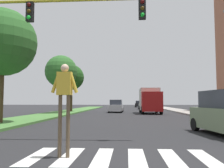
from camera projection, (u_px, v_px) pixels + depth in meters
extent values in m
plane|color=#262628|center=(125.00, 113.00, 29.16)|extent=(140.00, 140.00, 0.00)
cube|color=silver|center=(37.00, 156.00, 6.39)|extent=(0.45, 2.20, 0.01)
cube|color=silver|center=(70.00, 156.00, 6.33)|extent=(0.45, 2.20, 0.01)
cube|color=silver|center=(103.00, 157.00, 6.28)|extent=(0.45, 2.20, 0.01)
cube|color=silver|center=(137.00, 157.00, 6.22)|extent=(0.45, 2.20, 0.01)
cube|color=silver|center=(171.00, 158.00, 6.16)|extent=(0.45, 2.20, 0.01)
cube|color=silver|center=(206.00, 158.00, 6.11)|extent=(0.45, 2.20, 0.01)
cube|color=#477A38|center=(60.00, 113.00, 27.67)|extent=(3.67, 64.00, 0.15)
cylinder|color=#4C3823|center=(1.00, 92.00, 14.88)|extent=(0.36, 0.36, 3.83)
sphere|color=#2D6628|center=(2.00, 42.00, 15.12)|extent=(4.35, 4.35, 4.35)
cylinder|color=#4C3823|center=(61.00, 97.00, 27.50)|extent=(0.36, 0.36, 3.74)
sphere|color=#2D6628|center=(61.00, 71.00, 27.72)|extent=(3.77, 3.77, 3.77)
cylinder|color=#4C3823|center=(71.00, 98.00, 31.79)|extent=(0.36, 0.36, 3.56)
sphere|color=#1E4C19|center=(71.00, 77.00, 31.99)|extent=(3.43, 3.43, 3.43)
cube|color=#9E9991|center=(197.00, 114.00, 26.66)|extent=(3.00, 64.00, 0.15)
cylinder|color=gold|center=(70.00, 0.00, 9.47)|extent=(8.25, 0.12, 0.12)
cube|color=black|center=(30.00, 12.00, 9.54)|extent=(0.28, 0.20, 0.80)
sphere|color=#4C0C0C|center=(29.00, 5.00, 9.44)|extent=(0.16, 0.16, 0.16)
sphere|color=#4C380F|center=(29.00, 11.00, 9.43)|extent=(0.16, 0.16, 0.16)
sphere|color=#19D833|center=(29.00, 17.00, 9.41)|extent=(0.16, 0.16, 0.16)
cube|color=black|center=(142.00, 9.00, 9.26)|extent=(0.28, 0.20, 0.80)
sphere|color=#4C0C0C|center=(142.00, 2.00, 9.16)|extent=(0.16, 0.16, 0.16)
sphere|color=#4C380F|center=(142.00, 8.00, 9.14)|extent=(0.16, 0.16, 0.16)
sphere|color=#19D833|center=(142.00, 15.00, 9.12)|extent=(0.16, 0.16, 0.16)
cylinder|color=brown|center=(68.00, 126.00, 6.24)|extent=(0.10, 0.10, 1.65)
cylinder|color=brown|center=(60.00, 126.00, 6.26)|extent=(0.10, 0.10, 1.65)
cube|color=gold|center=(65.00, 84.00, 6.34)|extent=(0.39, 0.25, 0.62)
cylinder|color=gold|center=(73.00, 82.00, 6.32)|extent=(0.27, 0.10, 0.58)
cylinder|color=gold|center=(56.00, 82.00, 6.36)|extent=(0.27, 0.10, 0.58)
sphere|color=beige|center=(65.00, 68.00, 6.37)|extent=(0.23, 0.23, 0.22)
cylinder|color=black|center=(195.00, 124.00, 11.81)|extent=(0.31, 0.66, 0.64)
cube|color=#B7B7BC|center=(116.00, 108.00, 31.72)|extent=(1.85, 4.41, 0.81)
cube|color=#2D333D|center=(116.00, 102.00, 31.56)|extent=(1.58, 2.00, 0.66)
cylinder|color=black|center=(112.00, 109.00, 33.49)|extent=(0.24, 0.65, 0.64)
cylinder|color=black|center=(123.00, 109.00, 33.35)|extent=(0.24, 0.65, 0.64)
cylinder|color=black|center=(109.00, 110.00, 30.05)|extent=(0.24, 0.65, 0.64)
cylinder|color=black|center=(121.00, 110.00, 29.91)|extent=(0.24, 0.65, 0.64)
cube|color=#474C51|center=(144.00, 106.00, 43.92)|extent=(1.86, 4.55, 0.78)
cube|color=#2D333D|center=(144.00, 102.00, 44.20)|extent=(1.59, 2.06, 0.64)
cylinder|color=black|center=(149.00, 108.00, 42.06)|extent=(0.23, 0.64, 0.64)
cylinder|color=black|center=(140.00, 108.00, 42.13)|extent=(0.23, 0.64, 0.64)
cylinder|color=black|center=(147.00, 107.00, 45.67)|extent=(0.23, 0.64, 0.64)
cylinder|color=black|center=(139.00, 107.00, 45.74)|extent=(0.23, 0.64, 0.64)
cube|color=black|center=(139.00, 105.00, 59.52)|extent=(2.22, 4.48, 0.78)
cube|color=#2D333D|center=(139.00, 102.00, 59.79)|extent=(1.78, 2.09, 0.64)
cylinder|color=black|center=(142.00, 106.00, 57.69)|extent=(0.28, 0.66, 0.64)
cylinder|color=black|center=(135.00, 106.00, 57.95)|extent=(0.28, 0.66, 0.64)
cylinder|color=black|center=(143.00, 106.00, 61.06)|extent=(0.28, 0.66, 0.64)
cylinder|color=black|center=(136.00, 106.00, 61.32)|extent=(0.28, 0.66, 0.64)
cube|color=maroon|center=(152.00, 102.00, 26.65)|extent=(2.30, 2.00, 2.20)
cube|color=beige|center=(149.00, 99.00, 29.76)|extent=(2.30, 4.20, 2.70)
cylinder|color=black|center=(161.00, 110.00, 26.51)|extent=(0.30, 0.90, 0.90)
cylinder|color=black|center=(143.00, 110.00, 26.64)|extent=(0.30, 0.90, 0.90)
cylinder|color=black|center=(157.00, 109.00, 30.64)|extent=(0.30, 0.90, 0.90)
cylinder|color=black|center=(140.00, 109.00, 30.77)|extent=(0.30, 0.90, 0.90)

